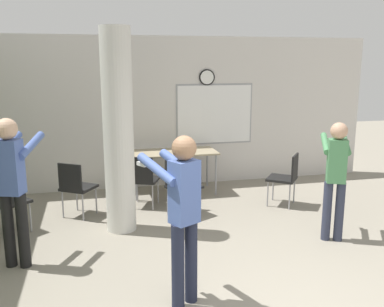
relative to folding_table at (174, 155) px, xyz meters
name	(u,v)px	position (x,y,z in m)	size (l,w,h in m)	color
wall_back	(169,112)	(0.04, 0.59, 0.69)	(8.00, 0.15, 2.80)	silver
support_pillar	(118,132)	(-1.05, -1.52, 0.69)	(0.41, 0.41, 2.80)	silver
folding_table	(174,155)	(0.00, 0.00, 0.00)	(1.53, 0.70, 0.77)	tan
bottle_on_table	(184,146)	(0.17, -0.11, 0.16)	(0.07, 0.07, 0.27)	#1E6B2D
waste_bin	(178,193)	(-0.04, -0.55, -0.55)	(0.30, 0.30, 0.33)	gray
chair_near_pillar	(76,185)	(-1.68, -0.87, -0.20)	(0.61, 0.61, 0.87)	black
chair_mid_room	(286,176)	(1.67, -1.10, -0.20)	(0.62, 0.62, 0.87)	black
chair_table_front	(181,182)	(-0.10, -1.09, -0.20)	(0.60, 0.60, 0.87)	black
chair_by_left_wall	(4,199)	(-2.61, -1.34, -0.20)	(0.62, 0.62, 0.87)	black
chair_table_left	(143,177)	(-0.63, -0.66, -0.20)	(0.58, 0.58, 0.87)	black
person_playing_side	(336,172)	(1.67, -2.52, 0.22)	(0.52, 0.67, 1.59)	#2D3347
person_playing_front	(182,208)	(-0.60, -3.58, 0.28)	(0.57, 0.68, 1.69)	#1E2338
person_watching_back	(13,181)	(-2.30, -2.35, 0.31)	(0.54, 0.70, 1.74)	black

